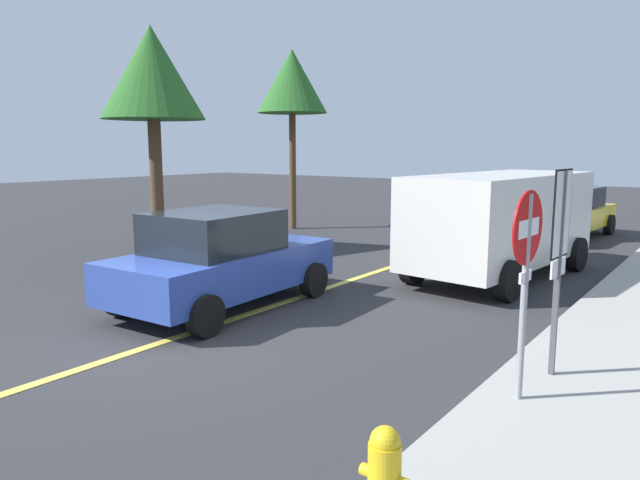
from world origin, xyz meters
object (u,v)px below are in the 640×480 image
car_yellow_crossing (567,212)px  tree_left_verge (292,83)px  car_blue_approaching (221,259)px  fire_hydrant (384,480)px  tree_centre_verge (152,75)px  stop_sign (526,263)px  speed_limit_sign (560,237)px  white_van (502,218)px

car_yellow_crossing → tree_left_verge: 9.63m
tree_left_verge → car_yellow_crossing: bearing=-66.3°
car_blue_approaching → fire_hydrant: 6.47m
car_yellow_crossing → tree_centre_verge: bearing=138.9°
stop_sign → car_yellow_crossing: stop_sign is taller
stop_sign → speed_limit_sign: (0.89, -0.09, 0.17)m
car_yellow_crossing → tree_centre_verge: 12.70m
speed_limit_sign → fire_hydrant: 3.71m
tree_left_verge → fire_hydrant: bearing=-138.6°
white_van → car_yellow_crossing: white_van is taller
stop_sign → tree_left_verge: tree_left_verge is taller
white_van → speed_limit_sign: bearing=-154.8°
white_van → car_yellow_crossing: (6.70, 0.30, -0.48)m
white_van → stop_sign: bearing=-158.7°
car_blue_approaching → car_yellow_crossing: size_ratio=0.93×
tree_left_verge → car_blue_approaching: bearing=-148.1°
stop_sign → tree_centre_verge: (3.81, 10.70, 2.96)m
stop_sign → white_van: (6.24, 2.43, -0.33)m
speed_limit_sign → car_blue_approaching: 5.67m
stop_sign → tree_left_verge: bearing=48.6°
fire_hydrant → stop_sign: bearing=-3.0°
car_yellow_crossing → tree_centre_verge: (-9.14, 7.97, 3.77)m
tree_left_verge → tree_centre_verge: size_ratio=1.03×
car_blue_approaching → car_yellow_crossing: (11.91, -2.77, -0.06)m
stop_sign → speed_limit_sign: size_ratio=0.93×
white_van → car_blue_approaching: white_van is taller
car_blue_approaching → tree_left_verge: tree_left_verge is taller
speed_limit_sign → car_blue_approaching: speed_limit_sign is taller
stop_sign → white_van: stop_sign is taller
car_blue_approaching → tree_centre_verge: 6.96m
tree_centre_verge → fire_hydrant: size_ratio=6.97×
car_yellow_crossing → tree_left_verge: bearing=113.7°
white_van → tree_centre_verge: 9.22m
tree_centre_verge → fire_hydrant: tree_centre_verge is taller
white_van → fire_hydrant: 9.14m
car_blue_approaching → tree_left_verge: bearing=31.9°
car_blue_approaching → tree_centre_verge: (2.77, 5.20, 3.71)m
white_van → tree_left_verge: size_ratio=0.91×
white_van → car_blue_approaching: size_ratio=1.27×
car_blue_approaching → stop_sign: bearing=-100.7°
tree_centre_verge → white_van: bearing=-73.6°
speed_limit_sign → tree_centre_verge: size_ratio=0.44×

